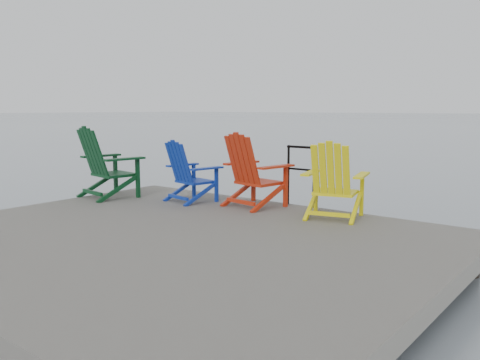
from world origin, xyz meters
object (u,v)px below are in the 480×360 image
Objects in this scene: chair_blue at (189,171)px; chair_red at (253,170)px; chair_green at (106,163)px; chair_yellow at (334,180)px; handrail at (301,170)px.

chair_red reaches higher than chair_blue.
chair_yellow is at bearing 21.75° from chair_green.
chair_blue reaches higher than handrail.
handrail is 0.96× the size of chair_blue.
handrail is at bearing 36.59° from chair_blue.
chair_green is 2.49m from chair_red.
chair_blue is 0.93× the size of chair_yellow.
handrail is 0.72m from chair_red.
handrail is at bearing 133.66° from chair_yellow.
chair_green reaches higher than handrail.
handrail is 3.17m from chair_green.
chair_blue is (1.31, 0.57, -0.10)m from chair_green.
chair_yellow is (1.32, 0.01, -0.03)m from chair_red.
chair_yellow is (0.79, -0.48, -0.03)m from handrail.
handrail is 0.84× the size of chair_red.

